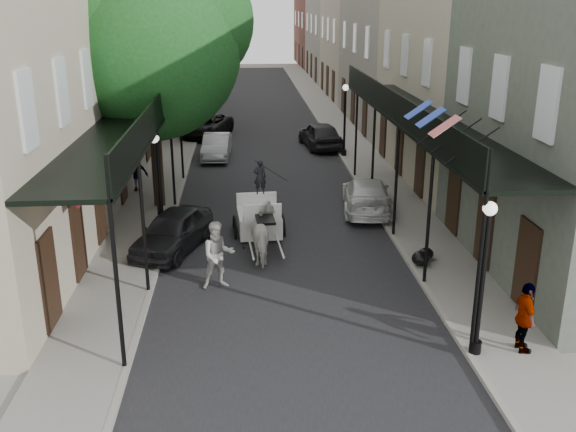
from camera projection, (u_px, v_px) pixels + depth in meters
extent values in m
plane|color=gray|center=(294.00, 322.00, 16.68)|extent=(140.00, 140.00, 0.00)
cube|color=black|center=(265.00, 150.00, 35.57)|extent=(8.00, 90.00, 0.01)
cube|color=gray|center=(174.00, 151.00, 35.21)|extent=(2.20, 90.00, 0.12)
cube|color=gray|center=(354.00, 148.00, 35.89)|extent=(2.20, 90.00, 0.12)
cube|color=#A29882|center=(130.00, 42.00, 42.74)|extent=(5.00, 80.00, 10.50)
cube|color=gray|center=(384.00, 41.00, 43.91)|extent=(5.00, 80.00, 10.50)
cube|color=black|center=(130.00, 123.00, 21.66)|extent=(2.20, 18.00, 0.12)
cube|color=black|center=(161.00, 108.00, 21.57)|extent=(0.06, 18.00, 1.00)
cylinder|color=black|center=(117.00, 285.00, 13.84)|extent=(0.10, 0.10, 4.00)
cylinder|color=black|center=(160.00, 184.00, 21.39)|extent=(0.10, 0.10, 4.00)
cylinder|color=black|center=(181.00, 136.00, 28.95)|extent=(0.10, 0.10, 4.00)
cube|color=black|center=(421.00, 119.00, 22.34)|extent=(2.20, 18.00, 0.12)
cube|color=black|center=(392.00, 105.00, 22.11)|extent=(0.06, 18.00, 1.00)
cylinder|color=black|center=(479.00, 274.00, 14.38)|extent=(0.10, 0.10, 4.00)
cylinder|color=black|center=(396.00, 179.00, 21.93)|extent=(0.10, 0.10, 4.00)
cylinder|color=black|center=(356.00, 133.00, 29.49)|extent=(0.10, 0.10, 4.00)
cylinder|color=#382619|center=(155.00, 136.00, 24.87)|extent=(0.44, 0.44, 5.60)
sphere|color=#174A1A|center=(150.00, 49.00, 23.82)|extent=(6.80, 6.80, 6.80)
sphere|color=#174A1A|center=(186.00, 21.00, 24.15)|extent=(5.10, 5.10, 5.10)
cylinder|color=#382619|center=(185.00, 93.00, 38.18)|extent=(0.44, 0.44, 5.04)
sphere|color=#174A1A|center=(182.00, 42.00, 37.24)|extent=(6.00, 6.00, 6.00)
sphere|color=#174A1A|center=(203.00, 26.00, 37.60)|extent=(4.50, 4.50, 4.50)
cylinder|color=black|center=(475.00, 347.00, 14.98)|extent=(0.28, 0.28, 0.30)
cylinder|color=black|center=(482.00, 286.00, 14.48)|extent=(0.12, 0.12, 3.40)
sphere|color=white|center=(490.00, 209.00, 13.89)|extent=(0.32, 0.32, 0.32)
cylinder|color=black|center=(161.00, 236.00, 21.98)|extent=(0.28, 0.28, 0.30)
cylinder|color=black|center=(158.00, 193.00, 21.48)|extent=(0.12, 0.12, 3.40)
sphere|color=white|center=(154.00, 138.00, 20.89)|extent=(0.32, 0.32, 0.32)
cylinder|color=black|center=(344.00, 153.00, 33.87)|extent=(0.28, 0.28, 0.30)
cylinder|color=black|center=(345.00, 124.00, 33.37)|extent=(0.12, 0.12, 3.40)
sphere|color=white|center=(346.00, 88.00, 32.78)|extent=(0.32, 0.32, 0.32)
imported|color=silver|center=(266.00, 234.00, 20.48)|extent=(1.07, 2.10, 1.73)
torus|color=black|center=(234.00, 212.00, 23.28)|extent=(0.18, 1.35, 1.35)
torus|color=black|center=(280.00, 210.00, 23.50)|extent=(0.18, 1.35, 1.35)
torus|color=black|center=(242.00, 233.00, 22.03)|extent=(0.12, 0.70, 0.70)
torus|color=black|center=(280.00, 231.00, 22.20)|extent=(0.12, 0.70, 0.70)
cube|color=white|center=(257.00, 201.00, 23.05)|extent=(1.59, 1.98, 0.73)
cube|color=white|center=(260.00, 195.00, 21.85)|extent=(1.29, 0.66, 0.13)
cube|color=white|center=(261.00, 189.00, 21.51)|extent=(1.26, 0.19, 0.52)
imported|color=black|center=(260.00, 177.00, 21.64)|extent=(0.45, 0.31, 1.18)
imported|color=#ADACA3|center=(218.00, 255.00, 18.41)|extent=(1.12, 0.96, 2.00)
imported|color=gray|center=(136.00, 172.00, 27.46)|extent=(1.23, 1.08, 1.65)
imported|color=gray|center=(525.00, 318.00, 14.82)|extent=(0.47, 1.03, 1.73)
imported|color=black|center=(173.00, 231.00, 21.23)|extent=(2.86, 4.32, 1.37)
imported|color=#98989D|center=(217.00, 147.00, 33.58)|extent=(1.53, 3.92, 1.27)
imported|color=black|center=(206.00, 126.00, 38.94)|extent=(3.50, 5.18, 1.32)
imported|color=silver|center=(367.00, 195.00, 25.21)|extent=(2.41, 4.71, 1.31)
imported|color=black|center=(320.00, 135.00, 35.94)|extent=(2.32, 4.58, 1.50)
ellipsoid|color=black|center=(421.00, 258.00, 19.85)|extent=(0.55, 0.55, 0.47)
ellipsoid|color=black|center=(426.00, 254.00, 20.31)|extent=(0.48, 0.48, 0.39)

